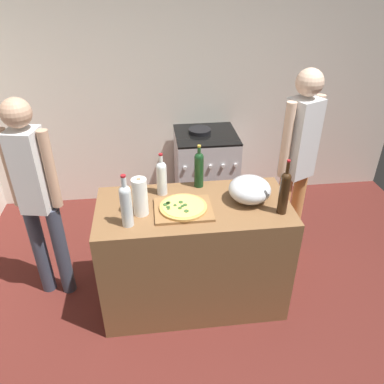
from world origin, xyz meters
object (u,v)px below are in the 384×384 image
Objects in this scene: pizza at (183,207)px; person_in_red at (298,158)px; wine_bottle_dark at (199,168)px; person_in_stripes at (36,194)px; wine_bottle_clear at (126,204)px; stove at (205,173)px; wine_bottle_green at (284,191)px; wine_bottle_amber at (162,176)px; paper_towel_roll at (140,197)px; mixing_bowl at (250,190)px.

person_in_red is (1.00, 0.50, 0.07)m from pizza.
person_in_stripes is at bearing -178.05° from wine_bottle_dark.
wine_bottle_clear is 0.40× the size of stove.
wine_bottle_green is 0.43× the size of stove.
stove is at bearing 74.85° from pizza.
wine_bottle_amber is 0.88× the size of wine_bottle_clear.
wine_bottle_green reaches higher than stove.
person_in_red is at bearing -54.03° from stove.
paper_towel_roll is 0.16× the size of person_in_stripes.
person_in_red is at bearing 61.71° from wine_bottle_green.
paper_towel_roll is 0.15m from wine_bottle_clear.
wine_bottle_clear is at bearing -139.96° from wine_bottle_dark.
paper_towel_roll is 0.81m from person_in_stripes.
pizza reaches higher than stove.
person_in_stripes is 0.96× the size of person_in_red.
person_in_red reaches higher than mixing_bowl.
wine_bottle_amber is at bearing 56.42° from wine_bottle_clear.
person_in_red reaches higher than paper_towel_roll.
paper_towel_roll is at bearing -122.64° from wine_bottle_amber.
person_in_stripes is at bearing 164.78° from pizza.
person_in_red reaches higher than pizza.
paper_towel_roll is 0.83× the size of wine_bottle_amber.
mixing_bowl is 1.11× the size of paper_towel_roll.
person_in_stripes is at bearing 172.18° from mixing_bowl.
mixing_bowl is 0.32× the size of stove.
wine_bottle_dark is at bearing 40.04° from wine_bottle_clear.
wine_bottle_green is 0.23× the size of person_in_red.
wine_bottle_clear is at bearing -123.58° from wine_bottle_amber.
wine_bottle_amber is 0.20× the size of person_in_stripes.
wine_bottle_green reaches higher than mixing_bowl.
wine_bottle_amber is (-0.62, 0.17, 0.05)m from mixing_bowl.
mixing_bowl is (0.49, 0.07, 0.06)m from pizza.
mixing_bowl is 0.93× the size of wine_bottle_amber.
paper_towel_roll is 0.80× the size of wine_bottle_dark.
wine_bottle_green is (0.52, -0.43, 0.02)m from wine_bottle_dark.
wine_bottle_amber is (0.16, 0.25, 0.01)m from paper_towel_roll.
paper_towel_roll is at bearing 173.89° from wine_bottle_green.
pizza is 0.42m from wine_bottle_clear.
stove is 1.21m from person_in_red.
stove is at bearing 37.41° from person_in_stripes.
person_in_red reaches higher than wine_bottle_amber.
wine_bottle_green is at bearing -43.26° from mixing_bowl.
wine_bottle_green is at bearing -23.49° from wine_bottle_amber.
person_in_stripes is at bearing 167.35° from wine_bottle_green.
person_in_red is (0.63, -0.86, 0.56)m from stove.
pizza is 0.31m from paper_towel_roll.
person_in_stripes reaches higher than wine_bottle_clear.
stove is at bearing 78.28° from wine_bottle_dark.
person_in_stripes is (-1.41, -1.08, 0.50)m from stove.
wine_bottle_dark is at bearing 142.95° from mixing_bowl.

